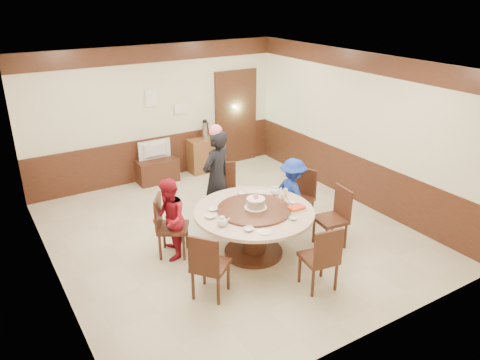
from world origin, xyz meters
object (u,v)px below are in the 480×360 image
thermos (205,130)px  banquet_table (254,223)px  birthday_cake (256,203)px  person_red (169,220)px  tv_stand (157,170)px  person_blue (293,194)px  television (156,150)px  shrimp_platter (297,209)px  side_cabinet (206,155)px  person_standing (217,178)px

thermos → banquet_table: bearing=-106.2°
birthday_cake → person_red: bearing=153.3°
tv_stand → thermos: size_ratio=2.24×
person_blue → television: (-1.21, 3.09, 0.08)m
shrimp_platter → side_cabinet: (0.49, 3.87, -0.40)m
person_red → shrimp_platter: bearing=81.0°
shrimp_platter → tv_stand: 3.93m
birthday_cake → person_standing: bearing=91.1°
television → side_cabinet: (1.19, 0.03, -0.33)m
person_blue → shrimp_platter: (-0.51, -0.75, 0.16)m
birthday_cake → thermos: size_ratio=0.90×
person_blue → television: size_ratio=1.77×
shrimp_platter → banquet_table: bearing=148.4°
banquet_table → birthday_cake: size_ratio=5.30×
person_blue → shrimp_platter: size_ratio=4.11×
tv_stand → side_cabinet: (1.19, 0.03, 0.12)m
person_standing → side_cabinet: 2.60m
shrimp_platter → side_cabinet: shrimp_platter is taller
tv_stand → side_cabinet: size_ratio=1.06×
side_cabinet → person_red: bearing=-126.4°
television → thermos: bearing=-178.0°
banquet_table → shrimp_platter: 0.68m
banquet_table → person_red: 1.28m
person_red → side_cabinet: person_red is taller
tv_stand → television: bearing=0.0°
shrimp_platter → thermos: bearing=82.9°
birthday_cake → television: size_ratio=0.49×
tv_stand → birthday_cake: bearing=-86.8°
person_red → side_cabinet: 3.65m
person_red → birthday_cake: 1.32m
banquet_table → person_red: (-1.12, 0.60, 0.10)m
banquet_table → person_standing: person_standing is taller
television → side_cabinet: 1.23m
person_blue → birthday_cake: 1.12m
birthday_cake → side_cabinet: (1.00, 3.52, -0.48)m
person_standing → birthday_cake: size_ratio=4.96×
tv_stand → television: 0.45m
side_cabinet → birthday_cake: bearing=-105.8°
person_red → tv_stand: (0.97, 2.90, -0.38)m
banquet_table → television: size_ratio=2.60×
tv_stand → person_standing: bearing=-85.8°
birthday_cake → shrimp_platter: size_ratio=1.14×
person_standing → shrimp_platter: size_ratio=5.66×
banquet_table → person_standing: size_ratio=1.07×
banquet_table → person_standing: bearing=89.2°
banquet_table → thermos: thermos is taller
person_blue → birthday_cake: person_blue is taller
television → person_blue: bearing=111.9°
birthday_cake → television: bearing=93.2°
side_cabinet → shrimp_platter: bearing=-97.3°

